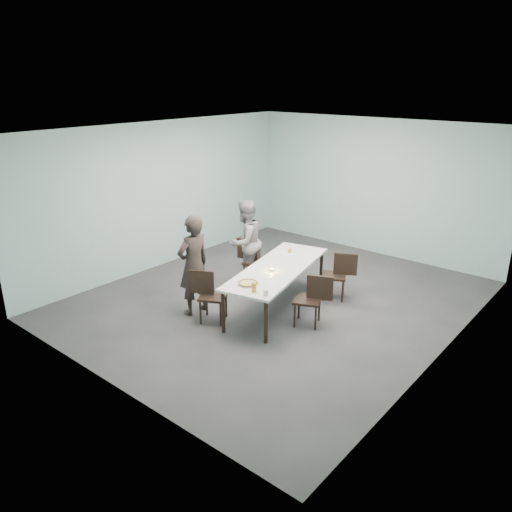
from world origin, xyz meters
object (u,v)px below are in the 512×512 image
Objects in this scene: diner_near at (194,265)px; beer_glass at (254,287)px; table at (277,270)px; chair_far_right at (339,272)px; diner_far at (245,242)px; amber_tumbler at (290,251)px; chair_near_left at (208,292)px; tealight at (272,270)px; water_tumbler at (266,293)px; chair_far_left at (252,258)px; chair_near_right at (313,297)px; pizza at (248,283)px; side_plate at (267,277)px.

diner_near is 11.47× the size of beer_glass.
chair_far_right is (0.62, 1.01, -0.19)m from table.
diner_far is 20.47× the size of amber_tumbler.
chair_near_left is at bearing -99.16° from amber_tumbler.
chair_near_left reaches higher than tealight.
water_tumbler is (0.57, -1.03, 0.10)m from table.
chair_far_right is at bearing 64.27° from tealight.
chair_far_left is 0.51× the size of diner_near.
chair_far_left is 1.00× the size of chair_near_right.
diner_near is at bearing 24.54° from chair_far_right.
tealight is at bearing -79.98° from table.
table is 1.59× the size of diner_near.
beer_glass reaches higher than pizza.
chair_far_right is 1.57m from side_plate.
table is at bearing 100.02° from tealight.
chair_far_right reaches higher than amber_tumbler.
water_tumbler is at bearing 60.67° from chair_far_right.
chair_far_left is 15.54× the size of tealight.
chair_far_left is 0.85m from amber_tumbler.
beer_glass is (-0.48, -0.89, 0.32)m from chair_near_right.
amber_tumbler reaches higher than tealight.
chair_near_left is at bearing 10.67° from chair_near_right.
table is at bearing 96.41° from pizza.
table is 30.40× the size of water_tumbler.
side_plate is (0.72, 0.65, 0.25)m from chair_near_left.
chair_far_right is 2.11m from beer_glass.
side_plate is at bearing 122.99° from diner_near.
beer_glass is (1.55, -1.59, 0.01)m from diner_far.
pizza is at bearing -84.69° from tealight.
chair_near_right is at bearing -38.70° from amber_tumbler.
diner_near is 30.72× the size of tealight.
chair_near_left is at bearing -123.79° from tealight.
diner_near is at bearing 179.79° from beer_glass.
side_plate is 0.71m from water_tumbler.
chair_far_right is 1.38m from tealight.
water_tumbler is at bearing 49.76° from chair_near_right.
diner_far reaches higher than pizza.
chair_far_right is 9.67× the size of water_tumbler.
chair_far_right is at bearing 107.19° from diner_far.
chair_far_left is at bearing 78.42° from chair_near_left.
chair_far_right reaches higher than pizza.
diner_near is at bearing -101.24° from chair_far_left.
table is at bearing 108.96° from beer_glass.
pizza is 3.78× the size of water_tumbler.
chair_near_right is 0.85m from tealight.
chair_far_right is (1.19, 2.12, 0.00)m from chair_near_left.
tealight reaches higher than pizza.
chair_near_left is 0.75m from pizza.
chair_near_left is 15.54× the size of tealight.
chair_near_right is at bearing -36.18° from chair_far_left.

